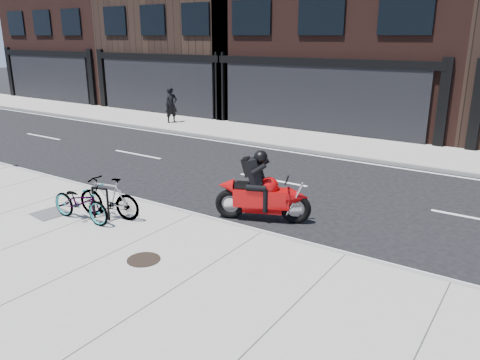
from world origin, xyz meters
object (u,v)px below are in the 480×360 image
Objects in this scene: bicycle_front at (81,202)px; pedestrian at (171,105)px; bike_rack at (100,201)px; utility_grate at (50,213)px; bicycle_rear at (109,198)px; motorcycle at (267,193)px; manhole_cover at (144,260)px.

bicycle_front is 1.00× the size of pedestrian.
utility_grate is (-1.36, -0.49, -0.47)m from bike_rack.
motorcycle reaches higher than bicycle_rear.
bicycle_front is 4.45m from motorcycle.
motorcycle is (3.11, 2.22, 0.08)m from bicycle_rear.
bike_rack is 4.00m from motorcycle.
pedestrian is (-7.15, 11.22, 0.42)m from bicycle_front.
bicycle_rear is 3.82m from motorcycle.
manhole_cover is at bearing -118.20° from pedestrian.
pedestrian is at bearing 118.25° from utility_grate.
bike_rack reaches higher than utility_grate.
bicycle_front is 0.79× the size of motorcycle.
bicycle_rear is 0.96× the size of pedestrian.
pedestrian reaches higher than bicycle_rear.
bicycle_rear reaches higher than utility_grate.
manhole_cover is at bearing -106.70° from bicycle_front.
bicycle_front is 1.15m from utility_grate.
utility_grate is at bearing -77.07° from bicycle_rear.
bicycle_front is at bearing 8.59° from utility_grate.
manhole_cover is at bearing -125.11° from motorcycle.
manhole_cover is at bearing 50.94° from bicycle_rear.
bicycle_rear is at bearing -166.34° from motorcycle.
bicycle_front is 2.83m from manhole_cover.
utility_grate is at bearing 95.76° from bicycle_front.
pedestrian is (-7.47, 10.89, 0.41)m from bike_rack.
motorcycle is at bearing 32.47° from utility_grate.
utility_grate is at bearing 172.24° from manhole_cover.
bike_rack reaches higher than manhole_cover.
pedestrian reaches higher than bike_rack.
bicycle_front is 0.65m from bicycle_rear.
pedestrian is at bearing 129.68° from manhole_cover.
pedestrian reaches higher than bicycle_front.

